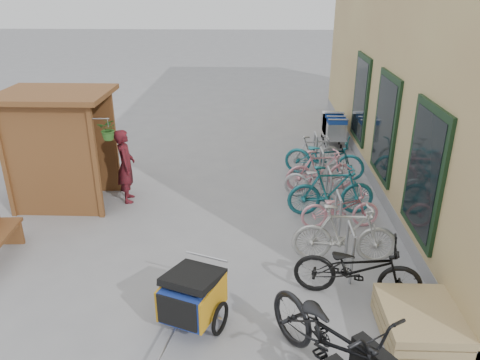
{
  "coord_description": "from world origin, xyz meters",
  "views": [
    {
      "loc": [
        0.77,
        -6.45,
        4.43
      ],
      "look_at": [
        0.5,
        1.5,
        1.0
      ],
      "focal_mm": 35.0,
      "sensor_mm": 36.0,
      "label": 1
    }
  ],
  "objects_px": {
    "cargo_bike": "(334,343)",
    "bike_3": "(331,190)",
    "shopping_carts": "(333,126)",
    "bike_0": "(357,268)",
    "bike_6": "(324,157)",
    "kiosk": "(55,133)",
    "bike_7": "(313,152)",
    "bike_4": "(321,181)",
    "bike_5": "(321,170)",
    "bike_1": "(345,234)",
    "bike_2": "(340,208)",
    "child_trailer": "(192,295)",
    "person_kiosk": "(126,166)",
    "pallet_stack": "(420,323)"
  },
  "relations": [
    {
      "from": "person_kiosk",
      "to": "bike_2",
      "type": "relative_size",
      "value": 1.05
    },
    {
      "from": "cargo_bike",
      "to": "bike_5",
      "type": "relative_size",
      "value": 1.45
    },
    {
      "from": "bike_0",
      "to": "bike_2",
      "type": "bearing_deg",
      "value": 8.42
    },
    {
      "from": "bike_0",
      "to": "bike_6",
      "type": "relative_size",
      "value": 0.98
    },
    {
      "from": "bike_1",
      "to": "bike_6",
      "type": "height_order",
      "value": "bike_1"
    },
    {
      "from": "child_trailer",
      "to": "bike_5",
      "type": "distance_m",
      "value": 5.14
    },
    {
      "from": "bike_2",
      "to": "bike_6",
      "type": "distance_m",
      "value": 2.52
    },
    {
      "from": "pallet_stack",
      "to": "bike_5",
      "type": "relative_size",
      "value": 0.75
    },
    {
      "from": "bike_3",
      "to": "bike_5",
      "type": "distance_m",
      "value": 1.2
    },
    {
      "from": "bike_4",
      "to": "bike_7",
      "type": "relative_size",
      "value": 1.08
    },
    {
      "from": "kiosk",
      "to": "bike_1",
      "type": "relative_size",
      "value": 1.43
    },
    {
      "from": "bike_2",
      "to": "bike_3",
      "type": "height_order",
      "value": "bike_3"
    },
    {
      "from": "shopping_carts",
      "to": "bike_5",
      "type": "height_order",
      "value": "shopping_carts"
    },
    {
      "from": "bike_0",
      "to": "bike_6",
      "type": "xyz_separation_m",
      "value": [
        0.12,
        4.67,
        0.01
      ]
    },
    {
      "from": "shopping_carts",
      "to": "bike_4",
      "type": "relative_size",
      "value": 0.94
    },
    {
      "from": "child_trailer",
      "to": "bike_7",
      "type": "distance_m",
      "value": 6.3
    },
    {
      "from": "cargo_bike",
      "to": "bike_3",
      "type": "height_order",
      "value": "cargo_bike"
    },
    {
      "from": "bike_3",
      "to": "bike_7",
      "type": "relative_size",
      "value": 1.19
    },
    {
      "from": "cargo_bike",
      "to": "pallet_stack",
      "type": "bearing_deg",
      "value": -0.74
    },
    {
      "from": "pallet_stack",
      "to": "person_kiosk",
      "type": "bearing_deg",
      "value": 140.8
    },
    {
      "from": "child_trailer",
      "to": "bike_4",
      "type": "relative_size",
      "value": 0.94
    },
    {
      "from": "child_trailer",
      "to": "bike_2",
      "type": "bearing_deg",
      "value": 70.38
    },
    {
      "from": "shopping_carts",
      "to": "bike_2",
      "type": "relative_size",
      "value": 1.0
    },
    {
      "from": "cargo_bike",
      "to": "bike_2",
      "type": "bearing_deg",
      "value": 46.28
    },
    {
      "from": "pallet_stack",
      "to": "bike_1",
      "type": "xyz_separation_m",
      "value": [
        -0.72,
        1.79,
        0.31
      ]
    },
    {
      "from": "person_kiosk",
      "to": "kiosk",
      "type": "bearing_deg",
      "value": 84.37
    },
    {
      "from": "shopping_carts",
      "to": "bike_1",
      "type": "distance_m",
      "value": 6.17
    },
    {
      "from": "bike_1",
      "to": "child_trailer",
      "type": "bearing_deg",
      "value": 127.82
    },
    {
      "from": "shopping_carts",
      "to": "bike_4",
      "type": "height_order",
      "value": "shopping_carts"
    },
    {
      "from": "bike_3",
      "to": "bike_4",
      "type": "distance_m",
      "value": 0.77
    },
    {
      "from": "pallet_stack",
      "to": "child_trailer",
      "type": "bearing_deg",
      "value": 177.6
    },
    {
      "from": "shopping_carts",
      "to": "bike_0",
      "type": "relative_size",
      "value": 0.81
    },
    {
      "from": "bike_1",
      "to": "kiosk",
      "type": "bearing_deg",
      "value": 71.86
    },
    {
      "from": "kiosk",
      "to": "bike_7",
      "type": "xyz_separation_m",
      "value": [
        5.51,
        2.12,
        -1.11
      ]
    },
    {
      "from": "child_trailer",
      "to": "bike_7",
      "type": "bearing_deg",
      "value": 89.86
    },
    {
      "from": "child_trailer",
      "to": "bike_3",
      "type": "distance_m",
      "value": 4.14
    },
    {
      "from": "child_trailer",
      "to": "bike_0",
      "type": "bearing_deg",
      "value": 37.71
    },
    {
      "from": "bike_5",
      "to": "bike_6",
      "type": "bearing_deg",
      "value": -22.46
    },
    {
      "from": "bike_3",
      "to": "bike_5",
      "type": "height_order",
      "value": "bike_3"
    },
    {
      "from": "bike_1",
      "to": "cargo_bike",
      "type": "bearing_deg",
      "value": 170.08
    },
    {
      "from": "bike_2",
      "to": "bike_5",
      "type": "relative_size",
      "value": 0.95
    },
    {
      "from": "bike_3",
      "to": "bike_6",
      "type": "height_order",
      "value": "bike_3"
    },
    {
      "from": "shopping_carts",
      "to": "bike_2",
      "type": "bearing_deg",
      "value": -96.8
    },
    {
      "from": "bike_6",
      "to": "kiosk",
      "type": "bearing_deg",
      "value": 124.37
    },
    {
      "from": "bike_4",
      "to": "bike_5",
      "type": "bearing_deg",
      "value": 6.69
    },
    {
      "from": "bike_4",
      "to": "person_kiosk",
      "type": "bearing_deg",
      "value": 105.4
    },
    {
      "from": "child_trailer",
      "to": "person_kiosk",
      "type": "xyz_separation_m",
      "value": [
        -1.9,
        3.91,
        0.31
      ]
    },
    {
      "from": "bike_3",
      "to": "bike_6",
      "type": "xyz_separation_m",
      "value": [
        0.12,
        1.98,
        -0.03
      ]
    },
    {
      "from": "kiosk",
      "to": "person_kiosk",
      "type": "bearing_deg",
      "value": 7.32
    },
    {
      "from": "cargo_bike",
      "to": "bike_4",
      "type": "height_order",
      "value": "cargo_bike"
    }
  ]
}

